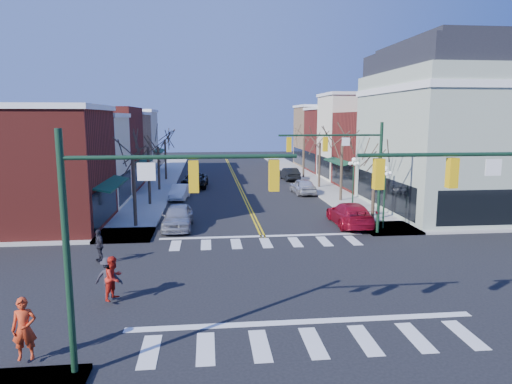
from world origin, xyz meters
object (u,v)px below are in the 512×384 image
object	(u,v)px
car_right_mid	(303,186)
pedestrian_dark_b	(108,277)
victorian_corner	(458,128)
pedestrian_red_a	(24,329)
car_right_near	(350,214)
car_left_far	(195,180)
lamppost_corner	(385,187)
car_right_far	(290,174)
car_left_near	(178,217)
pedestrian_red_b	(114,278)
lamppost_midblock	(353,175)
car_left_mid	(180,192)
pedestrian_dark_a	(99,245)

from	to	relation	value
car_right_mid	pedestrian_dark_b	xyz separation A→B (m)	(-13.45, -25.28, 0.23)
victorian_corner	pedestrian_red_a	world-z (taller)	victorian_corner
car_right_near	car_left_far	bearing A→B (deg)	-57.95
lamppost_corner	car_right_far	xyz separation A→B (m)	(-1.80, 25.09, -2.21)
car_left_near	pedestrian_red_b	bearing A→B (deg)	-96.91
car_left_far	lamppost_midblock	bearing A→B (deg)	-43.15
victorian_corner	car_left_mid	world-z (taller)	victorian_corner
car_left_mid	car_right_mid	size ratio (longest dim) A/B	0.89
lamppost_corner	lamppost_midblock	distance (m)	6.50
victorian_corner	pedestrian_dark_a	world-z (taller)	victorian_corner
victorian_corner	pedestrian_red_a	distance (m)	33.56
victorian_corner	car_left_near	distance (m)	23.13
car_left_mid	car_right_mid	distance (m)	12.04
victorian_corner	car_left_mid	xyz separation A→B (m)	(-22.53, 7.36, -5.99)
pedestrian_red_a	pedestrian_red_b	bearing A→B (deg)	60.91
victorian_corner	car_right_mid	bearing A→B (deg)	139.69
car_left_far	pedestrian_dark_a	bearing A→B (deg)	-95.85
car_right_mid	car_right_near	bearing A→B (deg)	88.59
car_left_far	pedestrian_dark_b	bearing A→B (deg)	-91.58
car_right_far	lamppost_midblock	bearing A→B (deg)	91.28
lamppost_corner	car_left_near	xyz separation A→B (m)	(-13.71, 1.94, -2.14)
car_right_mid	pedestrian_red_a	world-z (taller)	pedestrian_red_a
lamppost_corner	lamppost_midblock	xyz separation A→B (m)	(0.00, 6.50, 0.00)
victorian_corner	lamppost_midblock	xyz separation A→B (m)	(-8.30, 0.50, -3.70)
car_left_far	pedestrian_red_b	size ratio (longest dim) A/B	3.08
lamppost_midblock	car_left_far	world-z (taller)	lamppost_midblock
pedestrian_dark_b	pedestrian_dark_a	bearing A→B (deg)	-66.36
car_left_near	car_right_far	xyz separation A→B (m)	(11.91, 23.16, -0.07)
pedestrian_dark_a	pedestrian_red_b	bearing A→B (deg)	-13.80
car_left_mid	pedestrian_dark_a	bearing A→B (deg)	-92.77
car_left_mid	car_right_far	xyz separation A→B (m)	(12.43, 11.73, 0.08)
lamppost_corner	pedestrian_red_a	distance (m)	22.96
car_left_far	car_left_mid	bearing A→B (deg)	-96.49
car_left_near	car_right_near	bearing A→B (deg)	-0.47
car_left_far	pedestrian_red_b	distance (m)	30.92
victorian_corner	pedestrian_dark_a	distance (m)	28.51
lamppost_corner	pedestrian_dark_b	distance (m)	18.92
pedestrian_red_b	pedestrian_dark_b	xyz separation A→B (m)	(-0.26, 0.23, -0.05)
pedestrian_dark_a	pedestrian_red_a	bearing A→B (deg)	-32.50
car_right_near	car_right_mid	size ratio (longest dim) A/B	1.23
victorian_corner	car_left_mid	size ratio (longest dim) A/B	3.50
car_left_near	pedestrian_red_a	bearing A→B (deg)	-100.59
pedestrian_red_b	car_right_mid	bearing A→B (deg)	-0.28
car_left_mid	pedestrian_red_a	xyz separation A→B (m)	(-3.04, -28.37, 0.46)
lamppost_midblock	car_right_mid	size ratio (longest dim) A/B	0.95
victorian_corner	pedestrian_red_a	bearing A→B (deg)	-140.58
pedestrian_dark_a	pedestrian_dark_b	bearing A→B (deg)	-15.67
pedestrian_dark_a	car_left_far	bearing A→B (deg)	138.19
pedestrian_dark_b	pedestrian_red_a	bearing A→B (deg)	79.18
car_left_near	pedestrian_dark_b	bearing A→B (deg)	-98.24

